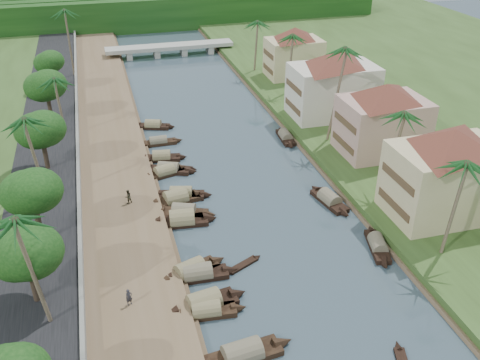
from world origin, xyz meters
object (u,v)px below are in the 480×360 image
object	(u,v)px
building_near	(447,172)
person_near	(129,297)
bridge	(170,48)
sampan_1	(204,304)
sampan_0	(242,355)

from	to	relation	value
building_near	person_near	distance (m)	35.86
person_near	bridge	bearing A→B (deg)	60.11
bridge	building_near	xyz separation A→B (m)	(18.99, -74.00, 4.66)
bridge	building_near	bearing A→B (deg)	-75.61
building_near	sampan_1	size ratio (longest dim) A/B	1.69
building_near	person_near	world-z (taller)	building_near
bridge	building_near	size ratio (longest dim) A/B	1.89
bridge	person_near	xyz separation A→B (m)	(-16.13, -79.49, -0.09)
sampan_0	person_near	distance (m)	11.52
sampan_0	sampan_1	distance (m)	6.87
sampan_0	person_near	bearing A→B (deg)	129.24
building_near	sampan_0	size ratio (longest dim) A/B	1.58
sampan_0	sampan_1	world-z (taller)	sampan_1
sampan_1	bridge	bearing A→B (deg)	73.21
sampan_0	sampan_1	xyz separation A→B (m)	(-1.72, 6.65, 0.00)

